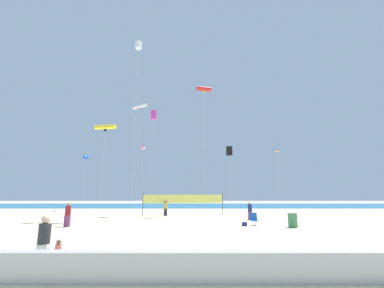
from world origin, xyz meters
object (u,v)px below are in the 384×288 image
at_px(folding_beach_chair, 255,219).
at_px(kite_blue_inflatable, 87,157).
at_px(kite_white_box, 139,46).
at_px(volleyball_net, 184,200).
at_px(kite_black_box, 230,151).
at_px(kite_white_tube, 140,107).
at_px(kite_magenta_box, 154,115).
at_px(mother_figure, 45,239).
at_px(trash_barrel, 293,220).
at_px(toddler_figure, 59,253).
at_px(kite_orange_diamond, 278,153).
at_px(kite_red_tube, 205,89).
at_px(beach_handbag, 245,224).
at_px(beachgoer_maroon_shirt, 69,214).
at_px(kite_pink_inflatable, 143,148).
at_px(kite_yellow_tube, 106,127).
at_px(beachgoer_navy_shirt, 251,210).
at_px(beachgoer_mustard_shirt, 166,207).

bearing_deg(folding_beach_chair, kite_blue_inflatable, 175.23).
distance_m(kite_blue_inflatable, kite_white_box, 18.04).
bearing_deg(volleyball_net, kite_black_box, 43.49).
xyz_separation_m(kite_blue_inflatable, kite_white_tube, (7.82, -1.03, 7.32)).
relative_size(folding_beach_chair, kite_magenta_box, 0.07).
bearing_deg(mother_figure, kite_white_box, 81.55).
xyz_separation_m(mother_figure, trash_barrel, (11.88, 9.99, -0.40)).
bearing_deg(kite_white_tube, mother_figure, -83.94).
height_order(toddler_figure, kite_orange_diamond, kite_orange_diamond).
bearing_deg(toddler_figure, kite_magenta_box, 125.04).
xyz_separation_m(mother_figure, kite_red_tube, (6.29, 21.41, 14.14)).
bearing_deg(kite_blue_inflatable, kite_orange_diamond, -21.02).
bearing_deg(beach_handbag, beachgoer_maroon_shirt, -177.99).
bearing_deg(trash_barrel, folding_beach_chair, 151.76).
xyz_separation_m(beach_handbag, kite_red_tube, (-2.33, 10.69, 14.88)).
height_order(beachgoer_maroon_shirt, kite_orange_diamond, kite_orange_diamond).
xyz_separation_m(toddler_figure, kite_pink_inflatable, (-2.41, 25.68, 7.86)).
distance_m(beach_handbag, kite_magenta_box, 17.73).
height_order(trash_barrel, kite_black_box, kite_black_box).
bearing_deg(kite_black_box, trash_barrel, -82.66).
distance_m(beachgoer_maroon_shirt, kite_black_box, 21.96).
relative_size(beachgoer_maroon_shirt, kite_white_box, 0.09).
bearing_deg(volleyball_net, kite_yellow_tube, -145.30).
height_order(trash_barrel, kite_white_tube, kite_white_tube).
bearing_deg(kite_white_box, beachgoer_navy_shirt, -16.69).
relative_size(toddler_figure, trash_barrel, 0.93).
xyz_separation_m(trash_barrel, kite_blue_inflatable, (-22.63, 18.74, 7.08)).
bearing_deg(kite_orange_diamond, beach_handbag, -123.16).
bearing_deg(beachgoer_maroon_shirt, toddler_figure, -10.97).
bearing_deg(beachgoer_mustard_shirt, kite_white_tube, 105.69).
height_order(kite_yellow_tube, kite_pink_inflatable, kite_pink_inflatable).
distance_m(beachgoer_maroon_shirt, trash_barrel, 15.98).
xyz_separation_m(volleyball_net, kite_black_box, (5.97, 5.66, 6.31)).
xyz_separation_m(beachgoer_mustard_shirt, volleyball_net, (1.90, 0.55, 0.79)).
xyz_separation_m(beachgoer_navy_shirt, folding_beach_chair, (-0.57, -3.89, -0.40)).
bearing_deg(kite_blue_inflatable, beachgoer_navy_shirt, -33.10).
bearing_deg(kite_black_box, folding_beach_chair, -91.52).
distance_m(kite_yellow_tube, kite_blue_inflatable, 15.61).
bearing_deg(kite_magenta_box, volleyball_net, -17.42).
bearing_deg(kite_white_tube, kite_white_box, -80.61).
distance_m(beachgoer_mustard_shirt, kite_red_tube, 14.94).
relative_size(trash_barrel, kite_white_tube, 0.06).
bearing_deg(kite_magenta_box, kite_white_tube, 115.51).
bearing_deg(beach_handbag, folding_beach_chair, 33.95).
distance_m(mother_figure, beachgoer_navy_shirt, 18.19).
height_order(kite_yellow_tube, kite_red_tube, kite_red_tube).
height_order(kite_yellow_tube, kite_white_box, kite_white_box).
height_order(beachgoer_navy_shirt, kite_black_box, kite_black_box).
bearing_deg(beachgoer_maroon_shirt, kite_pink_inflatable, 136.74).
distance_m(volleyball_net, beach_handbag, 10.57).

